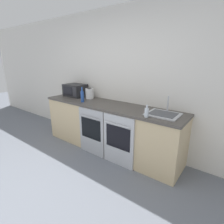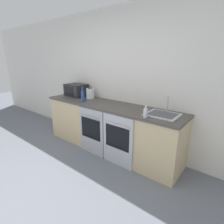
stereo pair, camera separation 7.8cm
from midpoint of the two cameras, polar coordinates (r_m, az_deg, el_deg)
ground_plane at (r=2.68m, az=-28.29°, el=-25.20°), size 16.00×16.00×0.00m
wall_back at (r=3.41m, az=3.27°, el=10.13°), size 10.00×0.06×2.60m
counter_back at (r=3.36m, az=-0.46°, el=-4.92°), size 2.82×0.66×0.91m
oven_left at (r=3.21m, az=-6.08°, el=-6.37°), size 0.57×0.06×0.87m
oven_right at (r=2.86m, az=2.59°, el=-9.39°), size 0.57×0.06×0.87m
microwave at (r=3.97m, az=-11.04°, el=7.06°), size 0.47×0.35×0.26m
bottle_blue at (r=3.39m, az=-8.89°, el=5.15°), size 0.06×0.06×0.29m
bottle_clear at (r=2.52m, az=11.75°, el=-0.22°), size 0.06×0.06×0.18m
kettle at (r=3.68m, az=-6.51°, el=6.07°), size 0.17×0.17×0.22m
sink at (r=2.71m, az=17.00°, el=-0.68°), size 0.47×0.41×0.26m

